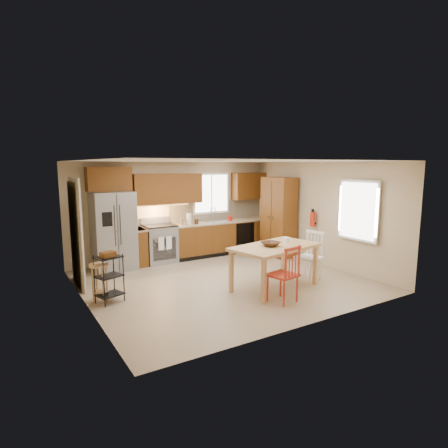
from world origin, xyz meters
name	(u,v)px	position (x,y,z in m)	size (l,w,h in m)	color
floor	(224,281)	(0.00, 0.00, 0.00)	(5.50, 5.50, 0.00)	gray
ceiling	(224,161)	(0.00, 0.00, 2.50)	(5.50, 5.00, 0.02)	silver
wall_back	(174,210)	(0.00, 2.50, 1.25)	(5.50, 0.02, 2.50)	#CCB793
wall_front	(312,245)	(0.00, -2.50, 1.25)	(5.50, 0.02, 2.50)	#CCB793
wall_left	(84,236)	(-2.75, 0.00, 1.25)	(0.02, 5.00, 2.50)	#CCB793
wall_right	(321,214)	(2.75, 0.00, 1.25)	(0.02, 5.00, 2.50)	#CCB793
refrigerator	(113,231)	(-1.70, 2.12, 0.91)	(0.92, 0.75, 1.82)	gray
range_stove	(160,244)	(-0.55, 2.19, 0.46)	(0.76, 0.63, 0.92)	gray
base_cabinet_narrow	(138,247)	(-1.10, 2.20, 0.45)	(0.30, 0.60, 0.90)	brown
base_cabinet_run	(222,237)	(1.29, 2.20, 0.45)	(2.92, 0.60, 0.90)	brown
dishwasher	(245,237)	(1.85, 1.91, 0.45)	(0.60, 0.02, 0.78)	black
backsplash	(217,210)	(1.29, 2.48, 1.18)	(2.92, 0.03, 0.55)	beige
upper_over_fridge	(109,179)	(-1.70, 2.33, 2.10)	(1.00, 0.35, 0.55)	#623510
upper_left_block	(167,189)	(-0.25, 2.33, 1.83)	(1.80, 0.35, 0.75)	#623510
upper_right_block	(249,186)	(2.25, 2.33, 1.83)	(1.00, 0.35, 0.75)	#623510
window_back	(211,193)	(1.10, 2.48, 1.65)	(1.12, 0.04, 1.12)	white
sink	(216,223)	(1.10, 2.20, 0.86)	(0.62, 0.46, 0.16)	gray
undercab_glow	(157,205)	(-0.55, 2.30, 1.43)	(1.60, 0.30, 0.01)	#FFBF66
soap_bottle	(230,218)	(1.48, 2.10, 1.00)	(0.09, 0.09, 0.19)	red
paper_towel	(189,219)	(0.25, 2.15, 1.04)	(0.12, 0.12, 0.28)	white
canister_steel	(182,222)	(0.05, 2.15, 0.99)	(0.11, 0.11, 0.18)	gray
canister_wood	(196,221)	(0.45, 2.12, 0.97)	(0.10, 0.10, 0.14)	#472812
pantry	(278,217)	(2.43, 1.20, 1.05)	(0.50, 0.95, 2.10)	brown
fire_extinguisher	(312,219)	(2.63, 0.15, 1.10)	(0.12, 0.12, 0.36)	red
window_right	(358,211)	(2.68, -1.15, 1.45)	(0.04, 1.02, 1.32)	white
doorway	(75,235)	(-2.67, 1.30, 1.05)	(0.04, 0.95, 2.10)	#8C7A59
dining_table	(275,267)	(0.63, -0.88, 0.43)	(1.75, 0.98, 0.85)	tan
chair_red	(283,274)	(0.28, -1.53, 0.51)	(0.48, 0.48, 1.03)	#B22E1B
chair_white	(308,256)	(1.58, -0.83, 0.51)	(0.48, 0.48, 1.03)	white
table_bowl	(271,246)	(0.52, -0.88, 0.86)	(0.35, 0.35, 0.09)	#472812
table_jar	(286,241)	(1.01, -0.77, 0.89)	(0.14, 0.14, 0.17)	white
bar_stool	(100,283)	(-2.50, 0.15, 0.35)	(0.34, 0.34, 0.69)	tan
utility_cart	(109,279)	(-2.36, 0.05, 0.44)	(0.44, 0.34, 0.87)	black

